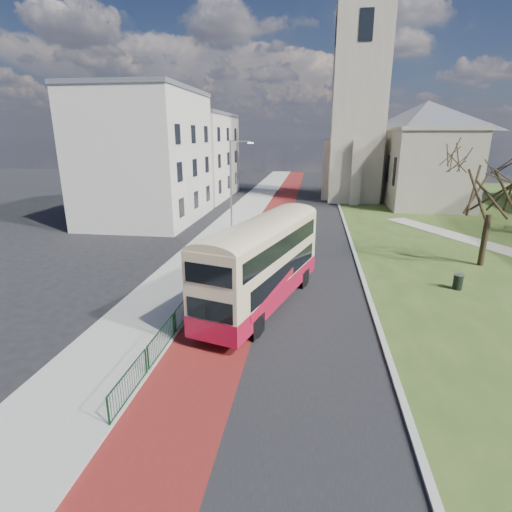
% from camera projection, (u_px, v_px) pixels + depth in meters
% --- Properties ---
extents(ground, '(160.00, 160.00, 0.00)m').
position_uv_depth(ground, '(248.00, 319.00, 19.29)').
color(ground, black).
rests_on(ground, ground).
extents(road_carriageway, '(9.00, 120.00, 0.01)m').
position_uv_depth(road_carriageway, '(298.00, 228.00, 38.02)').
color(road_carriageway, black).
rests_on(road_carriageway, ground).
extents(bus_lane, '(3.40, 120.00, 0.01)m').
position_uv_depth(bus_lane, '(269.00, 227.00, 38.39)').
color(bus_lane, '#591414').
rests_on(bus_lane, ground).
extents(pavement_west, '(4.00, 120.00, 0.12)m').
position_uv_depth(pavement_west, '(231.00, 226.00, 38.90)').
color(pavement_west, gray).
rests_on(pavement_west, ground).
extents(kerb_west, '(0.25, 120.00, 0.13)m').
position_uv_depth(kerb_west, '(251.00, 226.00, 38.62)').
color(kerb_west, '#999993').
rests_on(kerb_west, ground).
extents(kerb_east, '(0.25, 80.00, 0.13)m').
position_uv_depth(kerb_east, '(345.00, 225.00, 39.27)').
color(kerb_east, '#999993').
rests_on(kerb_east, ground).
extents(pedestrian_railing, '(0.07, 24.00, 1.12)m').
position_uv_depth(pedestrian_railing, '(210.00, 277.00, 23.32)').
color(pedestrian_railing, '#0C3818').
rests_on(pedestrian_railing, ground).
extents(gothic_church, '(16.38, 18.00, 40.00)m').
position_uv_depth(gothic_church, '(396.00, 96.00, 49.73)').
color(gothic_church, gray).
rests_on(gothic_church, ground).
extents(street_block_near, '(10.30, 14.30, 13.00)m').
position_uv_depth(street_block_near, '(146.00, 156.00, 40.14)').
color(street_block_near, beige).
rests_on(street_block_near, ground).
extents(street_block_far, '(10.30, 16.30, 11.50)m').
position_uv_depth(street_block_far, '(193.00, 156.00, 55.51)').
color(street_block_far, beige).
rests_on(street_block_far, ground).
extents(streetlamp, '(2.13, 0.18, 8.00)m').
position_uv_depth(streetlamp, '(232.00, 181.00, 35.59)').
color(streetlamp, gray).
rests_on(streetlamp, pavement_west).
extents(bus, '(5.27, 10.80, 4.40)m').
position_uv_depth(bus, '(263.00, 260.00, 20.10)').
color(bus, maroon).
rests_on(bus, ground).
extents(winter_tree_near, '(8.07, 8.07, 8.99)m').
position_uv_depth(winter_tree_near, '(496.00, 172.00, 25.38)').
color(winter_tree_near, '#2D2316').
rests_on(winter_tree_near, grass_green).
extents(litter_bin, '(0.57, 0.57, 0.91)m').
position_uv_depth(litter_bin, '(458.00, 282.00, 22.83)').
color(litter_bin, black).
rests_on(litter_bin, grass_green).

